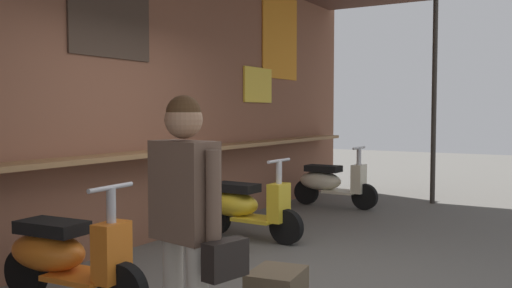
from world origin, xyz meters
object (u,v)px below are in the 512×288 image
at_px(scooter_orange, 64,256).
at_px(scooter_yellow, 244,206).
at_px(shopper_with_handbag, 186,210).
at_px(scooter_cream, 330,182).

distance_m(scooter_orange, scooter_yellow, 2.66).
relative_size(scooter_yellow, shopper_with_handbag, 0.88).
bearing_deg(scooter_orange, scooter_cream, 86.22).
bearing_deg(scooter_yellow, scooter_orange, -87.71).
relative_size(scooter_orange, scooter_yellow, 1.00).
bearing_deg(scooter_yellow, scooter_cream, 92.29).
bearing_deg(scooter_cream, scooter_yellow, -88.62).
height_order(scooter_cream, shopper_with_handbag, shopper_with_handbag).
bearing_deg(scooter_cream, shopper_with_handbag, -73.42).
relative_size(scooter_orange, shopper_with_handbag, 0.88).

